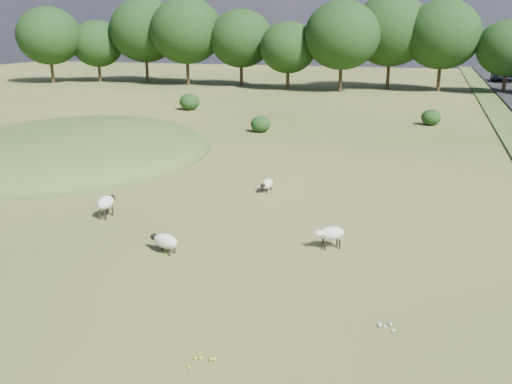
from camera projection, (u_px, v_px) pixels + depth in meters
ground at (296, 142)px, 39.22m from camera, size 160.00×160.00×0.00m
mound at (77, 155)px, 35.22m from camera, size 16.00×20.00×4.00m
treeline at (353, 36)px, 70.27m from camera, size 96.28×14.66×11.70m
shrubs at (265, 110)px, 49.29m from camera, size 23.89×11.28×1.57m
sheep_0 at (331, 233)px, 20.14m from camera, size 1.14×0.91×0.82m
sheep_1 at (267, 184)px, 27.22m from camera, size 0.59×1.09×0.61m
sheep_2 at (106, 203)px, 23.49m from camera, size 0.61×1.27×0.91m
sheep_3 at (165, 241)px, 19.81m from camera, size 1.25×0.81×0.69m
car_6 at (502, 76)px, 80.56m from camera, size 2.55×5.53×1.54m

